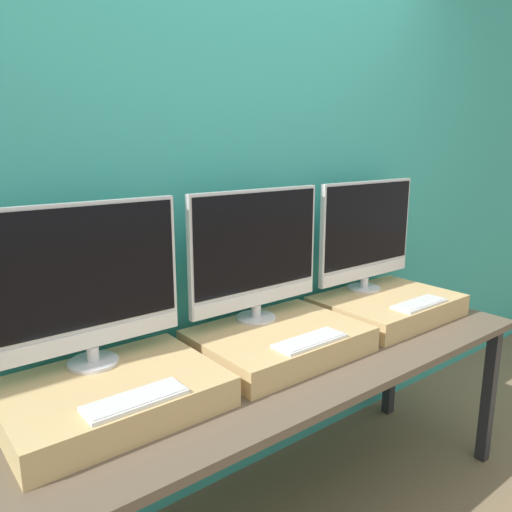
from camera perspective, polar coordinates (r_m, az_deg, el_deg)
wall_back at (r=2.08m, az=-3.38°, el=6.96°), size 8.00×0.04×2.60m
workbench at (r=1.95m, az=4.05°, el=-13.33°), size 2.16×0.68×0.72m
wooden_riser_left at (r=1.63m, az=-16.12°, el=-14.95°), size 0.63×0.46×0.10m
monitor_left at (r=1.64m, az=-18.73°, el=-2.70°), size 0.61×0.16×0.52m
keyboard_left at (r=1.47m, az=-13.60°, el=-15.66°), size 0.28×0.10×0.01m
wooden_riser_center at (r=1.95m, az=2.62°, el=-9.66°), size 0.63×0.46×0.10m
monitor_center at (r=1.96m, az=0.03°, el=0.48°), size 0.61×0.16×0.52m
keyboard_center at (r=1.82m, az=6.20°, el=-9.58°), size 0.28×0.10×0.01m
wooden_riser_right at (r=2.42m, az=14.75°, el=-5.55°), size 0.63×0.46×0.10m
monitor_right at (r=2.43m, az=12.56°, el=2.59°), size 0.61×0.16×0.52m
keyboard_right at (r=2.32m, az=18.18°, el=-5.19°), size 0.28×0.10×0.01m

